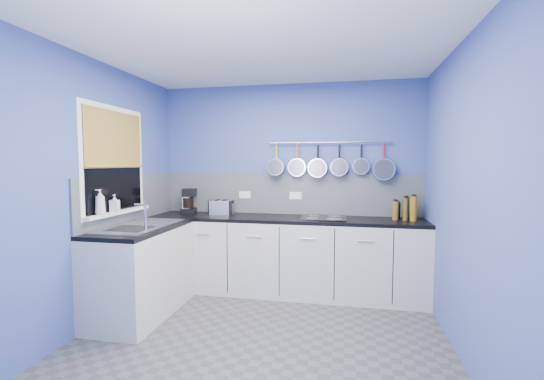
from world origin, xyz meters
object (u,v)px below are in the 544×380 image
(soap_bottle_a, at_px, (100,202))
(canister, at_px, (230,209))
(paper_towel, at_px, (186,203))
(hob, at_px, (324,218))
(coffee_maker, at_px, (189,201))
(toaster, at_px, (221,207))
(soap_bottle_b, at_px, (115,203))

(soap_bottle_a, xyz_separation_m, canister, (0.84, 1.30, -0.20))
(paper_towel, height_order, hob, paper_towel)
(soap_bottle_a, height_order, hob, soap_bottle_a)
(coffee_maker, xyz_separation_m, hob, (1.70, -0.11, -0.15))
(paper_towel, xyz_separation_m, hob, (1.73, -0.10, -0.12))
(coffee_maker, bearing_deg, toaster, -17.27)
(soap_bottle_b, relative_size, coffee_maker, 0.55)
(soap_bottle_b, height_order, coffee_maker, soap_bottle_b)
(coffee_maker, distance_m, toaster, 0.44)
(canister, relative_size, hob, 0.26)
(paper_towel, bearing_deg, coffee_maker, 17.42)
(toaster, bearing_deg, soap_bottle_a, -128.94)
(toaster, xyz_separation_m, canister, (0.11, 0.03, -0.02))
(hob, bearing_deg, soap_bottle_a, -149.16)
(paper_towel, relative_size, toaster, 0.92)
(soap_bottle_a, bearing_deg, hob, 30.84)
(soap_bottle_b, distance_m, toaster, 1.30)
(paper_towel, relative_size, coffee_maker, 0.79)
(coffee_maker, height_order, hob, coffee_maker)
(soap_bottle_b, distance_m, canister, 1.39)
(hob, bearing_deg, coffee_maker, 176.18)
(paper_towel, bearing_deg, hob, -3.42)
(paper_towel, relative_size, hob, 0.48)
(toaster, height_order, canister, toaster)
(soap_bottle_b, xyz_separation_m, paper_towel, (0.26, 1.08, -0.11))
(toaster, distance_m, hob, 1.27)
(soap_bottle_a, relative_size, soap_bottle_b, 1.39)
(canister, distance_m, hob, 1.16)
(canister, bearing_deg, soap_bottle_b, -127.53)
(soap_bottle_b, relative_size, paper_towel, 0.70)
(soap_bottle_a, height_order, soap_bottle_b, soap_bottle_a)
(soap_bottle_b, xyz_separation_m, coffee_maker, (0.29, 1.09, -0.08))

